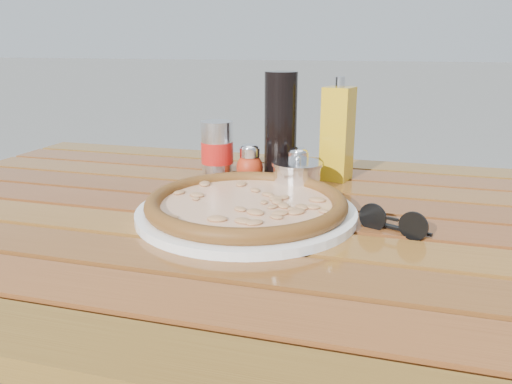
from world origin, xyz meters
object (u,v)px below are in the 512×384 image
(pizza, at_px, (246,203))
(pepper_shaker, at_px, (250,164))
(plate, at_px, (246,212))
(parmesan_tin, at_px, (297,177))
(table, at_px, (253,254))
(sunglasses, at_px, (393,223))
(oregano_shaker, at_px, (298,168))
(soda_can, at_px, (217,151))
(dark_bottle, at_px, (281,127))
(olive_oil_cruet, at_px, (338,133))

(pizza, height_order, pepper_shaker, pepper_shaker)
(plate, bearing_deg, parmesan_tin, 71.66)
(table, height_order, pepper_shaker, pepper_shaker)
(table, xyz_separation_m, sunglasses, (0.23, -0.03, 0.09))
(oregano_shaker, bearing_deg, pizza, -103.92)
(pizza, height_order, soda_can, soda_can)
(oregano_shaker, height_order, parmesan_tin, oregano_shaker)
(oregano_shaker, relative_size, sunglasses, 0.75)
(plate, distance_m, pepper_shaker, 0.21)
(parmesan_tin, height_order, sunglasses, parmesan_tin)
(pizza, relative_size, soda_can, 3.36)
(sunglasses, bearing_deg, pepper_shaker, 165.60)
(dark_bottle, height_order, soda_can, dark_bottle)
(soda_can, relative_size, olive_oil_cruet, 0.57)
(pepper_shaker, xyz_separation_m, olive_oil_cruet, (0.17, 0.07, 0.06))
(pizza, height_order, dark_bottle, dark_bottle)
(oregano_shaker, xyz_separation_m, parmesan_tin, (0.00, -0.03, -0.01))
(soda_can, height_order, olive_oil_cruet, olive_oil_cruet)
(soda_can, bearing_deg, parmesan_tin, -18.18)
(olive_oil_cruet, bearing_deg, plate, -112.13)
(pizza, distance_m, soda_can, 0.26)
(pepper_shaker, distance_m, olive_oil_cruet, 0.19)
(table, distance_m, sunglasses, 0.25)
(oregano_shaker, bearing_deg, soda_can, 171.84)
(pizza, xyz_separation_m, parmesan_tin, (0.05, 0.16, 0.01))
(plate, height_order, sunglasses, sunglasses)
(pepper_shaker, height_order, parmesan_tin, pepper_shaker)
(table, bearing_deg, parmesan_tin, 70.63)
(dark_bottle, bearing_deg, pizza, -89.98)
(oregano_shaker, distance_m, dark_bottle, 0.10)
(sunglasses, bearing_deg, olive_oil_cruet, 134.88)
(pepper_shaker, bearing_deg, pizza, -75.05)
(dark_bottle, height_order, olive_oil_cruet, dark_bottle)
(plate, xyz_separation_m, sunglasses, (0.23, -0.01, 0.01))
(table, relative_size, oregano_shaker, 17.07)
(plate, distance_m, olive_oil_cruet, 0.31)
(olive_oil_cruet, height_order, sunglasses, olive_oil_cruet)
(plate, relative_size, parmesan_tin, 2.83)
(pizza, xyz_separation_m, pepper_shaker, (-0.05, 0.20, 0.02))
(plate, height_order, soda_can, soda_can)
(olive_oil_cruet, bearing_deg, pizza, -112.13)
(oregano_shaker, relative_size, olive_oil_cruet, 0.39)
(soda_can, height_order, sunglasses, soda_can)
(sunglasses, bearing_deg, dark_bottle, 154.62)
(plate, relative_size, dark_bottle, 1.64)
(plate, relative_size, sunglasses, 3.29)
(olive_oil_cruet, xyz_separation_m, sunglasses, (0.12, -0.29, -0.08))
(plate, distance_m, pizza, 0.02)
(pepper_shaker, distance_m, soda_can, 0.08)
(parmesan_tin, bearing_deg, pepper_shaker, 158.17)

